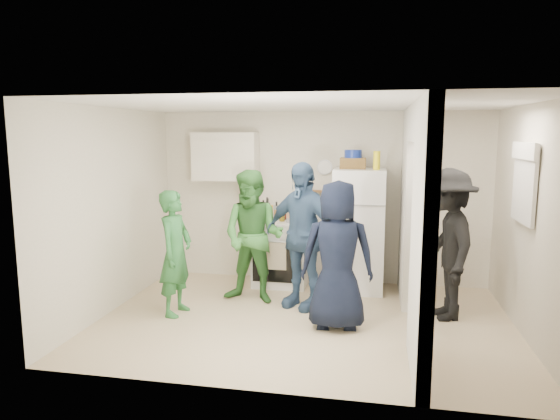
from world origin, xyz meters
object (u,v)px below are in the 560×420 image
object	(u,v)px
person_nook	(447,244)
person_navy	(337,255)
stove	(281,253)
person_denim	(302,235)
fridge	(359,230)
person_green_center	(253,237)
wicker_basket	(353,163)
person_green_left	(176,253)
yellow_cup_stack_top	(377,160)
blue_bowl	(353,154)

from	to	relation	value
person_nook	person_navy	bearing A→B (deg)	-73.30
stove	person_denim	size ratio (longest dim) A/B	0.51
fridge	person_green_center	xyz separation A→B (m)	(-1.32, -0.77, 0.01)
wicker_basket	person_navy	xyz separation A→B (m)	(-0.08, -1.52, -0.94)
person_green_center	person_nook	distance (m)	2.38
person_denim	person_navy	size ratio (longest dim) A/B	1.10
fridge	person_green_left	bearing A→B (deg)	-146.89
yellow_cup_stack_top	person_green_center	bearing A→B (deg)	-156.36
person_navy	fridge	bearing A→B (deg)	-103.00
stove	person_navy	size ratio (longest dim) A/B	0.56
person_green_center	person_nook	world-z (taller)	person_nook
person_green_left	person_navy	xyz separation A→B (m)	(1.95, -0.08, 0.08)
fridge	blue_bowl	size ratio (longest dim) A/B	7.10
fridge	person_green_left	size ratio (longest dim) A/B	1.12
wicker_basket	person_navy	world-z (taller)	wicker_basket
blue_bowl	person_green_left	size ratio (longest dim) A/B	0.16
fridge	yellow_cup_stack_top	size ratio (longest dim) A/B	6.81
person_green_center	person_green_left	bearing A→B (deg)	-135.19
yellow_cup_stack_top	person_denim	world-z (taller)	yellow_cup_stack_top
fridge	person_navy	size ratio (longest dim) A/B	1.01
person_nook	person_denim	bearing A→B (deg)	-99.55
blue_bowl	person_denim	xyz separation A→B (m)	(-0.58, -0.90, -0.99)
fridge	stove	bearing A→B (deg)	178.45
wicker_basket	blue_bowl	world-z (taller)	blue_bowl
wicker_basket	fridge	bearing A→B (deg)	-26.57
person_nook	yellow_cup_stack_top	bearing A→B (deg)	-141.66
person_denim	person_nook	distance (m)	1.74
person_green_left	person_navy	distance (m)	1.95
fridge	blue_bowl	bearing A→B (deg)	153.43
yellow_cup_stack_top	person_denim	xyz separation A→B (m)	(-0.90, -0.75, -0.91)
fridge	blue_bowl	xyz separation A→B (m)	(-0.10, 0.05, 1.06)
yellow_cup_stack_top	person_green_left	xyz separation A→B (m)	(-2.35, -1.29, -1.07)
person_green_center	person_denim	bearing A→B (deg)	0.57
fridge	person_navy	distance (m)	1.49
fridge	person_nook	bearing A→B (deg)	-40.78
stove	fridge	xyz separation A→B (m)	(1.11, -0.03, 0.38)
fridge	person_denim	distance (m)	1.09
blue_bowl	person_navy	size ratio (longest dim) A/B	0.14
stove	person_denim	bearing A→B (deg)	-64.14
stove	person_green_center	distance (m)	0.92
person_green_center	fridge	bearing A→B (deg)	38.04
yellow_cup_stack_top	person_denim	size ratio (longest dim) A/B	0.14
wicker_basket	yellow_cup_stack_top	distance (m)	0.36
blue_bowl	person_green_left	distance (m)	2.74
fridge	person_denim	size ratio (longest dim) A/B	0.92
yellow_cup_stack_top	person_navy	size ratio (longest dim) A/B	0.15
person_denim	person_nook	xyz separation A→B (m)	(1.74, -0.06, -0.03)
stove	blue_bowl	size ratio (longest dim) A/B	3.94
wicker_basket	person_green_left	size ratio (longest dim) A/B	0.23
blue_bowl	yellow_cup_stack_top	bearing A→B (deg)	-25.11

